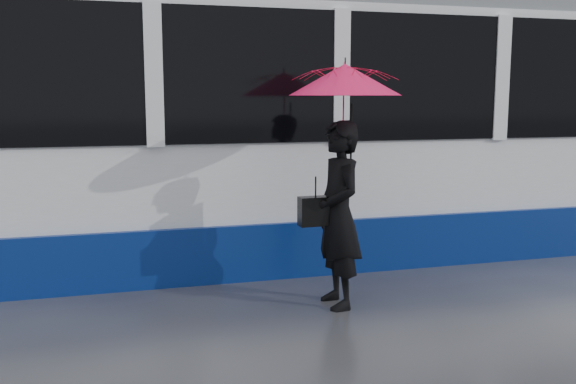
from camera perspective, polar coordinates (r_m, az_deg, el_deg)
name	(u,v)px	position (r m, az deg, el deg)	size (l,w,h in m)	color
ground	(178,329)	(5.73, -9.80, -11.91)	(90.00, 90.00, 0.00)	#2A2A2F
rails	(155,259)	(8.11, -11.75, -5.82)	(34.00, 1.51, 0.02)	#3F3D38
tram	(12,128)	(7.92, -23.33, 5.26)	(26.00, 2.56, 3.35)	white
woman	(338,215)	(6.06, 4.49, -2.03)	(0.65, 0.42, 1.77)	black
umbrella	(345,102)	(5.98, 5.06, 7.99)	(1.07, 1.07, 1.19)	#F91450
handbag	(315,211)	(6.00, 2.46, -1.70)	(0.32, 0.15, 0.45)	black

